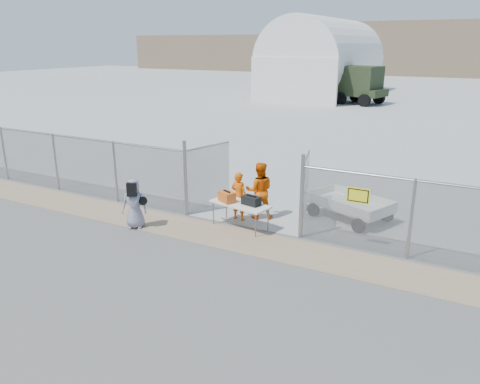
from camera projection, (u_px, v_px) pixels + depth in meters
The scene contains 13 objects.
ground at pixel (206, 249), 12.93m from camera, with size 160.00×160.00×0.00m, color #575656.
tarmac_inside at pixel (422, 98), 48.22m from camera, with size 160.00×80.00×0.01m, color #A7A7A3.
dirt_strip at pixel (224, 236), 13.77m from camera, with size 44.00×1.60×0.01m, color #997D5F.
chain_link_fence at pixel (240, 192), 14.28m from camera, with size 40.00×0.20×2.20m, color gray, non-canonical shape.
quonset_hangar at pixel (325, 57), 49.81m from camera, with size 9.00×18.00×8.00m, color white, non-canonical shape.
folding_table at pixel (240, 215), 14.33m from camera, with size 1.87×0.78×0.79m, color white, non-canonical shape.
orange_bag at pixel (227, 197), 14.30m from camera, with size 0.51×0.34×0.32m, color orange.
black_duffel at pixel (251, 201), 14.04m from camera, with size 0.55×0.32×0.27m, color black.
security_worker_left at pixel (239, 196), 14.87m from camera, with size 0.58×0.38×1.58m, color #E65805.
security_worker_right at pixel (259, 191), 14.98m from camera, with size 0.91×0.70×1.86m, color #E65805.
visitor at pixel (134, 204), 14.23m from camera, with size 0.76×0.49×1.55m, color gray.
utility_trailer at pixel (350, 207), 15.06m from camera, with size 3.31×1.71×0.80m, color white, non-canonical shape.
military_truck at pixel (347, 84), 43.90m from camera, with size 7.21×2.66×3.44m, color #27331B, non-canonical shape.
Camera 1 is at (6.41, -9.99, 5.45)m, focal length 35.00 mm.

